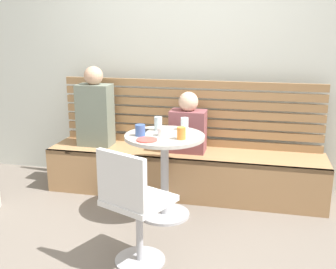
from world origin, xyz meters
The scene contains 15 objects.
ground centered at (0.00, 0.00, 0.00)m, with size 8.00×8.00×0.00m, color #70665B.
back_wall centered at (0.00, 1.64, 1.45)m, with size 5.20×0.10×2.90m, color silver.
booth_bench centered at (0.00, 1.20, 0.22)m, with size 2.70×0.52×0.44m.
booth_backrest centered at (0.00, 1.44, 0.78)m, with size 2.65×0.04×0.67m.
cafe_table centered at (-0.07, 0.68, 0.52)m, with size 0.68×0.68×0.74m.
white_chair centered at (-0.09, -0.13, 0.46)m, with size 0.53×0.53×0.85m.
person_adult centered at (-0.93, 1.23, 0.80)m, with size 0.34×0.22×0.81m.
person_child_left centered at (0.04, 1.22, 0.70)m, with size 0.34×0.22×0.59m.
cup_mug_blue centered at (-0.26, 0.61, 0.79)m, with size 0.08×0.08×0.10m, color #3D5B9E.
cup_glass_tall centered at (-0.16, 0.82, 0.80)m, with size 0.07×0.07×0.12m, color silver.
cup_ceramic_white centered at (-0.08, 0.65, 0.78)m, with size 0.08×0.08×0.07m, color white.
cup_water_clear centered at (0.06, 0.89, 0.80)m, with size 0.07×0.07×0.11m, color white.
cup_tumbler_orange centered at (0.10, 0.58, 0.79)m, with size 0.07×0.07×0.10m, color orange.
plate_small centered at (-0.17, 0.48, 0.75)m, with size 0.17×0.17×0.01m, color #DB4C42.
phone_on_table centered at (-0.28, 0.75, 0.74)m, with size 0.07×0.14×0.01m, color black.
Camera 1 is at (0.71, -2.54, 1.62)m, focal length 43.43 mm.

